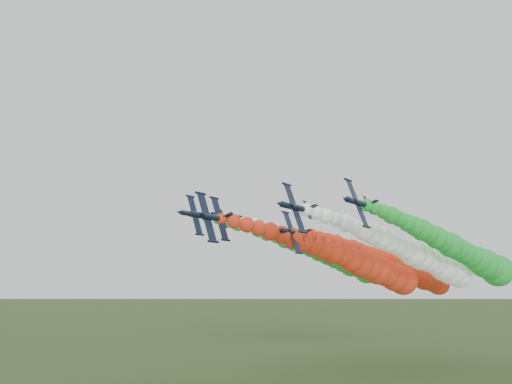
# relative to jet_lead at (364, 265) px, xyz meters

# --- Properties ---
(jet_lead) EXTENTS (13.95, 81.96, 19.13)m
(jet_lead) POSITION_rel_jet_lead_xyz_m (0.00, 0.00, 0.00)
(jet_lead) COLOR black
(jet_lead) RESTS_ON ground
(jet_inner_left) EXTENTS (14.33, 82.34, 19.51)m
(jet_inner_left) POSITION_rel_jet_lead_xyz_m (-6.66, 12.13, 1.36)
(jet_inner_left) COLOR black
(jet_inner_left) RESTS_ON ground
(jet_inner_right) EXTENTS (13.64, 81.65, 18.82)m
(jet_inner_right) POSITION_rel_jet_lead_xyz_m (12.35, 8.84, 1.84)
(jet_inner_right) COLOR black
(jet_inner_right) RESTS_ON ground
(jet_outer_left) EXTENTS (14.22, 82.23, 19.40)m
(jet_outer_left) POSITION_rel_jet_lead_xyz_m (-17.39, 15.97, 3.46)
(jet_outer_left) COLOR black
(jet_outer_left) RESTS_ON ground
(jet_outer_right) EXTENTS (14.39, 82.40, 19.56)m
(jet_outer_right) POSITION_rel_jet_lead_xyz_m (21.11, 17.90, 2.63)
(jet_outer_right) COLOR black
(jet_outer_right) RESTS_ON ground
(jet_trail) EXTENTS (13.50, 81.51, 18.68)m
(jet_trail) POSITION_rel_jet_lead_xyz_m (1.76, 23.46, -0.42)
(jet_trail) COLOR black
(jet_trail) RESTS_ON ground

